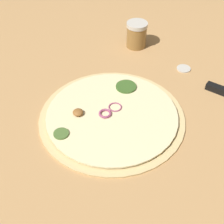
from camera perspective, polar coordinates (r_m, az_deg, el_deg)
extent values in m
plane|color=tan|center=(0.78, 0.00, -1.00)|extent=(3.00, 3.00, 0.00)
cylinder|color=#D6B77A|center=(0.78, 0.00, -0.77)|extent=(0.36, 0.36, 0.01)
cylinder|color=beige|center=(0.77, 0.00, -0.43)|extent=(0.33, 0.33, 0.00)
torus|color=#934266|center=(0.79, 0.57, 0.91)|extent=(0.03, 0.03, 0.00)
ellipsoid|color=brown|center=(0.77, -6.23, -0.06)|extent=(0.03, 0.03, 0.01)
cylinder|color=#385B23|center=(0.85, 2.59, 4.67)|extent=(0.06, 0.06, 0.00)
cylinder|color=#47662D|center=(0.73, -9.28, -3.92)|extent=(0.04, 0.04, 0.00)
torus|color=#934266|center=(0.77, -1.25, -0.35)|extent=(0.03, 0.03, 0.01)
cylinder|color=olive|center=(1.03, 4.50, 13.63)|extent=(0.06, 0.06, 0.07)
cylinder|color=beige|center=(1.01, 4.63, 15.64)|extent=(0.07, 0.07, 0.01)
cylinder|color=beige|center=(0.96, 12.99, 7.83)|extent=(0.04, 0.04, 0.01)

